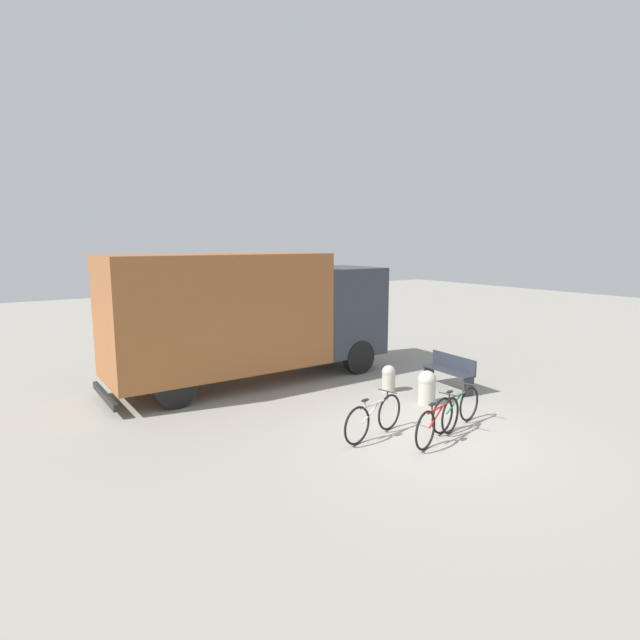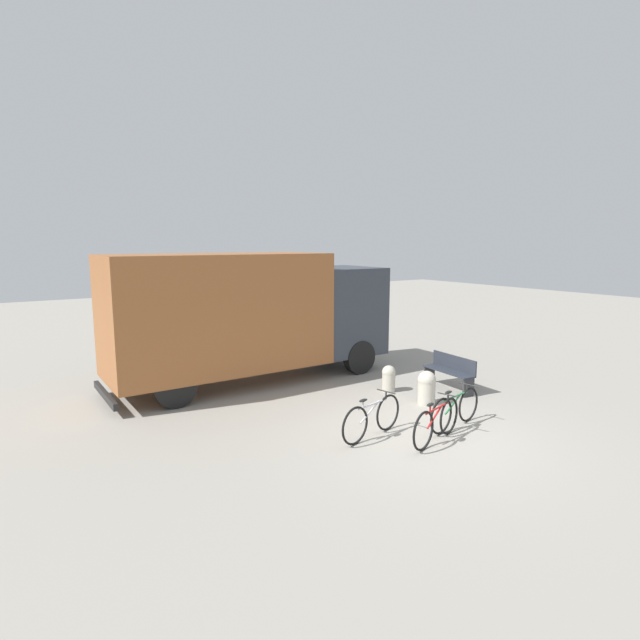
% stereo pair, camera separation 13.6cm
% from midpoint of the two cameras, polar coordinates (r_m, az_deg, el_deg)
% --- Properties ---
extents(ground_plane, '(60.00, 60.00, 0.00)m').
position_cam_midpoint_polar(ground_plane, '(10.27, 11.59, -12.70)').
color(ground_plane, gray).
extents(delivery_truck, '(7.76, 2.37, 3.46)m').
position_cam_midpoint_polar(delivery_truck, '(13.42, -8.34, 0.83)').
color(delivery_truck, '#99592D').
rests_on(delivery_truck, ground).
extents(park_bench, '(0.52, 1.55, 0.87)m').
position_cam_midpoint_polar(park_bench, '(13.29, 14.34, -5.60)').
color(park_bench, '#282D38').
rests_on(park_bench, ground).
extents(bicycle_near, '(1.73, 0.53, 0.83)m').
position_cam_midpoint_polar(bicycle_near, '(9.87, 5.76, -11.04)').
color(bicycle_near, black).
rests_on(bicycle_near, ground).
extents(bicycle_middle, '(1.70, 0.60, 0.83)m').
position_cam_midpoint_polar(bicycle_middle, '(9.85, 12.97, -11.25)').
color(bicycle_middle, black).
rests_on(bicycle_middle, ground).
extents(bicycle_far, '(1.74, 0.47, 0.83)m').
position_cam_midpoint_polar(bicycle_far, '(10.67, 14.94, -9.76)').
color(bicycle_far, black).
rests_on(bicycle_far, ground).
extents(bollard_near_bench, '(0.42, 0.42, 0.80)m').
position_cam_midpoint_polar(bollard_near_bench, '(11.97, 11.80, -7.43)').
color(bollard_near_bench, '#B2AD9E').
rests_on(bollard_near_bench, ground).
extents(bollard_far_bench, '(0.35, 0.35, 0.67)m').
position_cam_midpoint_polar(bollard_far_bench, '(12.83, 7.55, -6.51)').
color(bollard_far_bench, '#B2AD9E').
rests_on(bollard_far_bench, ground).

